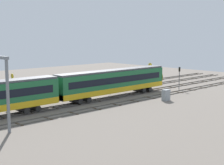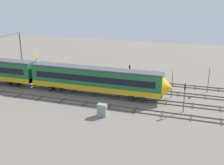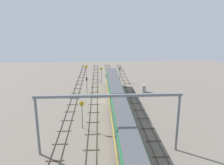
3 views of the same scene
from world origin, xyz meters
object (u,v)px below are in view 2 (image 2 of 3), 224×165
object	(u,v)px
speed_sign_far_trackside	(37,62)
signal_light_trackside_departure	(185,94)
train	(37,74)
speed_sign_near_foreground	(172,80)
signal_light_trackside_approach	(130,72)
relay_cabinet	(102,110)
speed_sign_mid_trackside	(209,76)

from	to	relation	value
speed_sign_far_trackside	signal_light_trackside_departure	distance (m)	33.14
train	speed_sign_near_foreground	bearing A→B (deg)	6.51
speed_sign_far_trackside	signal_light_trackside_approach	size ratio (longest dim) A/B	1.19
speed_sign_far_trackside	signal_light_trackside_approach	world-z (taller)	speed_sign_far_trackside
speed_sign_far_trackside	relay_cabinet	distance (m)	25.27
train	signal_light_trackside_departure	bearing A→B (deg)	-6.14
train	speed_sign_mid_trackside	bearing A→B (deg)	13.90
train	relay_cabinet	xyz separation A→B (m)	(16.11, -8.23, -1.72)
speed_sign_near_foreground	relay_cabinet	distance (m)	14.34
train	signal_light_trackside_approach	xyz separation A→B (m)	(16.31, 6.76, 0.10)
relay_cabinet	signal_light_trackside_approach	bearing A→B (deg)	89.26
speed_sign_mid_trackside	speed_sign_far_trackside	distance (m)	35.25
speed_sign_near_foreground	signal_light_trackside_approach	world-z (taller)	speed_sign_near_foreground
relay_cabinet	speed_sign_near_foreground	bearing A→B (deg)	51.39
speed_sign_near_foreground	relay_cabinet	size ratio (longest dim) A/B	2.66
train	speed_sign_near_foreground	size ratio (longest dim) A/B	10.08
speed_sign_far_trackside	signal_light_trackside_approach	distance (m)	20.58
train	signal_light_trackside_approach	world-z (taller)	train
train	speed_sign_near_foreground	xyz separation A→B (m)	(24.95, 2.85, 0.49)
speed_sign_near_foreground	speed_sign_mid_trackside	world-z (taller)	speed_sign_near_foreground
signal_light_trackside_approach	signal_light_trackside_departure	bearing A→B (deg)	-41.00
signal_light_trackside_approach	signal_light_trackside_departure	xyz separation A→B (m)	(11.18, -9.72, 0.24)
train	speed_sign_far_trackside	xyz separation A→B (m)	(-4.27, 6.54, 0.55)
signal_light_trackside_approach	relay_cabinet	xyz separation A→B (m)	(-0.19, -14.99, -1.82)
speed_sign_mid_trackside	signal_light_trackside_departure	xyz separation A→B (m)	(-3.48, -10.62, -0.10)
signal_light_trackside_departure	speed_sign_far_trackside	bearing A→B (deg)	163.36
train	speed_sign_mid_trackside	size ratio (longest dim) A/B	10.90
speed_sign_near_foreground	speed_sign_far_trackside	distance (m)	29.45
train	speed_sign_far_trackside	world-z (taller)	speed_sign_far_trackside
relay_cabinet	speed_sign_mid_trackside	bearing A→B (deg)	46.93
speed_sign_mid_trackside	signal_light_trackside_approach	bearing A→B (deg)	-176.49
speed_sign_far_trackside	signal_light_trackside_departure	world-z (taller)	speed_sign_far_trackside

